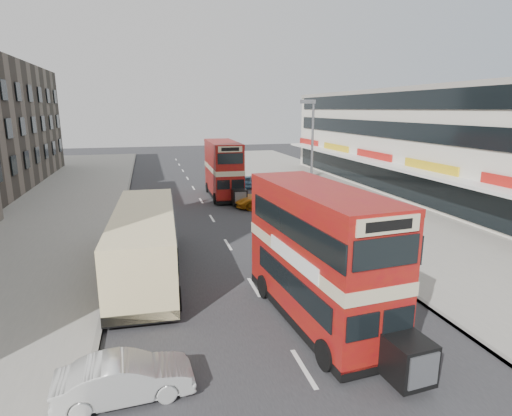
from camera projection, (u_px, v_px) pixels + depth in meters
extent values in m
plane|color=#28282B|center=(332.00, 415.00, 10.51)|extent=(160.00, 160.00, 0.00)
cube|color=#28282B|center=(212.00, 218.00, 29.33)|extent=(12.00, 90.00, 0.01)
cube|color=gray|center=(365.00, 208.00, 32.25)|extent=(12.00, 90.00, 0.15)
cube|color=gray|center=(24.00, 230.00, 26.37)|extent=(12.00, 90.00, 0.15)
cube|color=gray|center=(122.00, 223.00, 27.82)|extent=(0.20, 90.00, 0.16)
cube|color=gray|center=(294.00, 212.00, 30.81)|extent=(0.20, 90.00, 0.16)
cube|color=beige|center=(442.00, 146.00, 35.07)|extent=(8.00, 46.00, 9.00)
cube|color=black|center=(397.00, 182.00, 34.75)|extent=(0.10, 44.00, 2.40)
cube|color=gray|center=(448.00, 89.00, 34.00)|extent=(8.20, 46.20, 0.40)
cube|color=white|center=(389.00, 165.00, 34.21)|extent=(1.80, 44.00, 0.20)
cylinder|color=slate|center=(312.00, 163.00, 28.13)|extent=(0.16, 0.16, 8.00)
cube|color=slate|center=(308.00, 102.00, 27.11)|extent=(1.00, 0.20, 0.25)
cube|color=black|center=(315.00, 311.00, 15.25)|extent=(3.01, 7.68, 0.33)
cube|color=maroon|center=(316.00, 282.00, 14.99)|extent=(2.99, 7.68, 2.06)
cube|color=beige|center=(318.00, 251.00, 14.72)|extent=(3.03, 7.72, 0.42)
cube|color=maroon|center=(319.00, 221.00, 14.46)|extent=(2.99, 7.68, 1.97)
cube|color=maroon|center=(320.00, 191.00, 14.21)|extent=(3.01, 7.70, 0.23)
cube|color=black|center=(409.00, 360.00, 11.37)|extent=(1.22, 1.22, 1.22)
cube|color=black|center=(224.00, 193.00, 36.52)|extent=(2.46, 7.40, 0.32)
cube|color=maroon|center=(223.00, 181.00, 36.26)|extent=(2.44, 7.40, 2.02)
cube|color=beige|center=(223.00, 168.00, 36.00)|extent=(2.48, 7.44, 0.41)
cube|color=maroon|center=(223.00, 155.00, 35.74)|extent=(2.44, 7.40, 1.93)
cube|color=maroon|center=(223.00, 143.00, 35.50)|extent=(2.46, 7.42, 0.23)
cube|color=black|center=(239.00, 197.00, 32.53)|extent=(1.12, 1.12, 1.20)
cube|color=black|center=(147.00, 265.00, 19.45)|extent=(3.07, 10.69, 0.42)
cube|color=beige|center=(145.00, 240.00, 19.17)|extent=(3.05, 10.69, 2.75)
imported|color=silver|center=(125.00, 378.00, 11.01)|extent=(3.65, 1.46, 1.18)
imported|color=#9A220F|center=(298.00, 222.00, 25.89)|extent=(4.73, 2.25, 1.33)
imported|color=orange|center=(266.00, 199.00, 32.47)|extent=(5.10, 2.67, 1.37)
imported|color=#568DAC|center=(246.00, 182.00, 40.10)|extent=(3.75, 1.57, 1.27)
imported|color=gray|center=(357.00, 213.00, 26.51)|extent=(0.69, 0.49, 1.84)
imported|color=gray|center=(258.00, 207.00, 30.88)|extent=(0.63, 1.71, 0.89)
imported|color=black|center=(258.00, 198.00, 30.73)|extent=(0.57, 0.38, 1.54)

